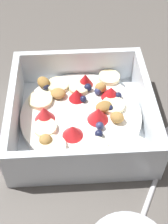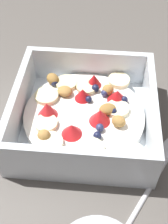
# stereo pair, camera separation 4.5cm
# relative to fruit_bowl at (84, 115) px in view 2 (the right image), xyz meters

# --- Properties ---
(ground_plane) EXTENTS (2.40, 2.40, 0.00)m
(ground_plane) POSITION_rel_fruit_bowl_xyz_m (0.01, -0.01, -0.02)
(ground_plane) COLOR #56514C
(fruit_bowl) EXTENTS (0.21, 0.21, 0.07)m
(fruit_bowl) POSITION_rel_fruit_bowl_xyz_m (0.00, 0.00, 0.00)
(fruit_bowl) COLOR white
(fruit_bowl) RESTS_ON ground
(spoon) EXTENTS (0.10, 0.16, 0.01)m
(spoon) POSITION_rel_fruit_bowl_xyz_m (-0.12, 0.06, -0.02)
(spoon) COLOR silver
(spoon) RESTS_ON ground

